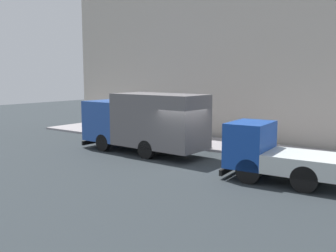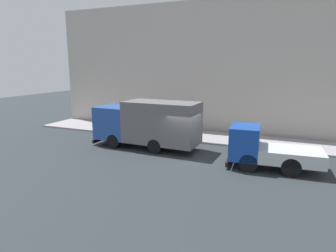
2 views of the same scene
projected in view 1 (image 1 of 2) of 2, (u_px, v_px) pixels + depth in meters
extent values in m
plane|color=#2A3034|center=(187.00, 163.00, 17.88)|extent=(80.00, 80.00, 0.00)
cube|color=#989296|center=(234.00, 146.00, 21.71)|extent=(3.64, 30.00, 0.13)
cube|color=#BDB3A5|center=(253.00, 56.00, 22.87)|extent=(0.50, 30.00, 10.51)
cube|color=#274EA3|center=(111.00, 120.00, 21.55)|extent=(2.37, 2.33, 2.20)
cube|color=black|center=(97.00, 114.00, 22.20)|extent=(1.95, 0.10, 1.23)
cube|color=#625F60|center=(159.00, 120.00, 19.35)|extent=(2.43, 4.90, 2.70)
cube|color=black|center=(97.00, 141.00, 22.46)|extent=(2.23, 0.17, 0.24)
cylinder|color=black|center=(104.00, 143.00, 20.63)|extent=(0.32, 0.94, 0.93)
cylinder|color=black|center=(129.00, 138.00, 22.21)|extent=(0.32, 0.94, 0.93)
cylinder|color=black|center=(147.00, 149.00, 18.74)|extent=(0.32, 0.94, 0.93)
cylinder|color=black|center=(171.00, 144.00, 20.32)|extent=(0.32, 0.94, 0.93)
cube|color=#1743A2|center=(250.00, 144.00, 15.26)|extent=(2.27, 1.66, 1.77)
cube|color=black|center=(233.00, 137.00, 15.63)|extent=(1.82, 0.19, 0.99)
cube|color=silver|center=(311.00, 164.00, 14.08)|extent=(2.39, 3.36, 0.69)
cube|color=black|center=(231.00, 168.00, 15.84)|extent=(2.08, 0.27, 0.24)
cylinder|color=black|center=(248.00, 171.00, 14.44)|extent=(0.37, 0.98, 0.96)
cylinder|color=black|center=(264.00, 162.00, 16.00)|extent=(0.37, 0.98, 0.96)
cylinder|color=black|center=(304.00, 179.00, 13.35)|extent=(0.37, 0.98, 0.96)
cylinder|color=black|center=(316.00, 168.00, 14.91)|extent=(0.37, 0.98, 0.96)
cylinder|color=#4D354F|center=(159.00, 127.00, 25.82)|extent=(0.34, 0.34, 0.88)
cylinder|color=#4A7C43|center=(159.00, 116.00, 25.72)|extent=(0.45, 0.45, 0.65)
sphere|color=olive|center=(159.00, 110.00, 25.66)|extent=(0.23, 0.23, 0.23)
cylinder|color=black|center=(165.00, 133.00, 23.70)|extent=(0.36, 0.36, 0.79)
cylinder|color=tan|center=(165.00, 122.00, 23.61)|extent=(0.48, 0.48, 0.56)
sphere|color=#907352|center=(165.00, 116.00, 23.56)|extent=(0.21, 0.21, 0.21)
cone|color=orange|center=(118.00, 131.00, 24.99)|extent=(0.48, 0.48, 0.69)
cylinder|color=#4C5156|center=(197.00, 123.00, 21.43)|extent=(0.08, 0.08, 2.58)
cube|color=blue|center=(197.00, 105.00, 21.31)|extent=(0.44, 0.03, 0.36)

